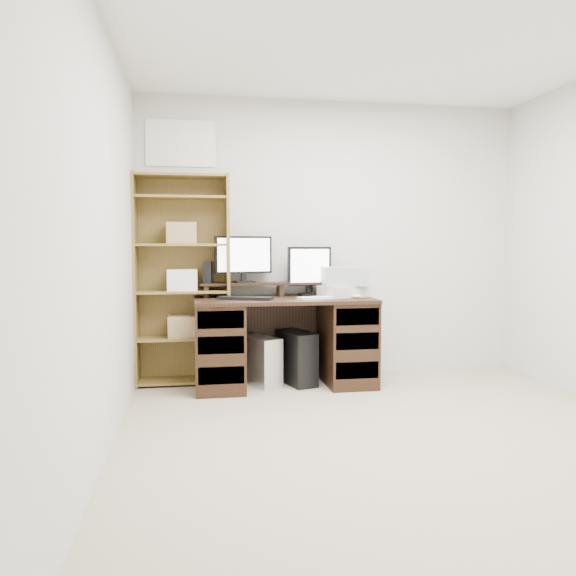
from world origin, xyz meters
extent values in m
cube|color=tan|center=(0.00, 0.00, -0.01)|extent=(3.50, 4.00, 0.02)
cube|color=white|center=(0.00, 0.00, 2.51)|extent=(3.50, 4.00, 0.02)
cube|color=beige|center=(0.00, 2.01, 1.25)|extent=(3.50, 0.02, 2.50)
cube|color=beige|center=(-1.76, 0.00, 1.25)|extent=(0.02, 4.00, 2.50)
cube|color=white|center=(-1.35, 1.99, 2.08)|extent=(0.60, 0.01, 0.40)
cube|color=black|center=(-0.50, 1.63, 0.73)|extent=(1.50, 0.70, 0.03)
cube|color=black|center=(-1.05, 1.63, 0.36)|extent=(0.40, 0.66, 0.72)
cube|color=black|center=(0.05, 1.63, 0.36)|extent=(0.40, 0.66, 0.72)
cube|color=black|center=(-0.50, 1.96, 0.40)|extent=(1.48, 0.02, 0.65)
cube|color=black|center=(-1.05, 1.30, 0.18)|extent=(0.36, 0.01, 0.14)
cube|color=black|center=(-1.05, 1.30, 0.42)|extent=(0.36, 0.01, 0.14)
cube|color=black|center=(-1.05, 1.30, 0.62)|extent=(0.36, 0.01, 0.14)
cube|color=black|center=(0.05, 1.30, 0.18)|extent=(0.36, 0.01, 0.14)
cube|color=black|center=(0.05, 1.30, 0.42)|extent=(0.36, 0.01, 0.14)
cube|color=black|center=(0.05, 1.30, 0.62)|extent=(0.36, 0.01, 0.14)
cube|color=black|center=(-1.15, 1.85, 0.80)|extent=(0.04, 0.20, 0.10)
cube|color=black|center=(-0.50, 1.85, 0.80)|extent=(0.04, 0.20, 0.10)
cube|color=black|center=(0.15, 1.85, 0.80)|extent=(0.04, 0.20, 0.10)
cube|color=black|center=(-0.50, 1.85, 0.86)|extent=(1.40, 0.22, 0.02)
cube|color=black|center=(-0.82, 1.84, 0.88)|extent=(0.19, 0.16, 0.01)
cube|color=black|center=(-0.82, 1.86, 0.93)|extent=(0.05, 0.04, 0.09)
cube|color=black|center=(-0.82, 1.86, 1.11)|extent=(0.51, 0.14, 0.33)
cube|color=white|center=(-0.82, 1.84, 1.11)|extent=(0.46, 0.10, 0.29)
cube|color=black|center=(-0.24, 1.80, 0.76)|extent=(0.20, 0.17, 0.02)
cube|color=black|center=(-0.24, 1.82, 0.82)|extent=(0.06, 0.04, 0.10)
cube|color=black|center=(-0.24, 1.82, 1.01)|extent=(0.40, 0.08, 0.34)
cube|color=white|center=(-0.24, 1.80, 1.01)|extent=(0.35, 0.04, 0.30)
cube|color=black|center=(-1.13, 1.84, 0.96)|extent=(0.09, 0.09, 0.18)
cube|color=black|center=(-0.84, 1.55, 0.76)|extent=(0.47, 0.29, 0.02)
cube|color=white|center=(-0.20, 1.52, 0.76)|extent=(0.42, 0.22, 0.02)
ellipsoid|color=silver|center=(0.10, 1.51, 0.77)|extent=(0.09, 0.07, 0.03)
cube|color=beige|center=(0.04, 1.67, 0.80)|extent=(0.46, 0.41, 0.10)
cube|color=#9BA1A5|center=(0.04, 1.67, 0.93)|extent=(0.39, 0.29, 0.16)
cube|color=silver|center=(-0.69, 1.69, 0.21)|extent=(0.34, 0.45, 0.41)
cube|color=black|center=(-0.38, 1.67, 0.23)|extent=(0.31, 0.49, 0.45)
cube|color=#19FF33|center=(-0.32, 1.46, 0.32)|extent=(0.01, 0.01, 0.01)
cube|color=olive|center=(-1.74, 1.83, 0.90)|extent=(0.02, 0.30, 1.80)
cube|color=olive|center=(-0.96, 1.83, 0.90)|extent=(0.02, 0.30, 1.80)
cube|color=olive|center=(-1.35, 1.97, 0.90)|extent=(0.80, 0.01, 1.80)
cube|color=olive|center=(-1.35, 1.83, 0.03)|extent=(0.75, 0.28, 0.02)
cube|color=olive|center=(-1.35, 1.83, 0.40)|extent=(0.75, 0.28, 0.02)
cube|color=olive|center=(-1.35, 1.83, 0.80)|extent=(0.75, 0.28, 0.02)
cube|color=olive|center=(-1.35, 1.83, 1.20)|extent=(0.75, 0.28, 0.02)
cube|color=olive|center=(-1.35, 1.83, 1.60)|extent=(0.75, 0.28, 0.02)
cube|color=olive|center=(-1.35, 1.83, 1.78)|extent=(0.75, 0.28, 0.02)
cube|color=#A07F54|center=(-1.35, 1.83, 0.50)|extent=(0.25, 0.20, 0.18)
cube|color=white|center=(-1.35, 1.83, 0.90)|extent=(0.25, 0.20, 0.18)
cube|color=#A07F54|center=(-1.35, 1.83, 1.30)|extent=(0.25, 0.20, 0.18)
camera|label=1|loc=(-1.25, -3.04, 1.19)|focal=35.00mm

